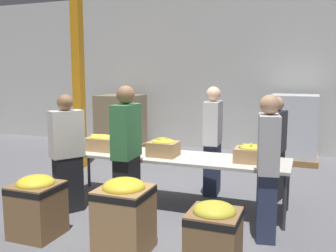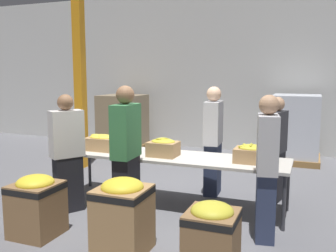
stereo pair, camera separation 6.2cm
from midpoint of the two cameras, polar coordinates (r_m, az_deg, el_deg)
ground_plane at (r=5.70m, az=0.71°, el=-11.89°), size 30.00×30.00×0.00m
wall_back at (r=9.56m, az=10.00°, el=8.26°), size 16.00×0.08×4.00m
sorting_table at (r=5.50m, az=0.72°, el=-4.91°), size 3.39×0.85×0.75m
banana_box_0 at (r=5.92m, az=-9.72°, el=-2.44°), size 0.48×0.34×0.26m
banana_box_1 at (r=5.42m, az=-0.41°, el=-3.25°), size 0.42×0.34×0.28m
banana_box_2 at (r=5.17m, az=12.91°, el=-4.08°), size 0.44×0.34×0.27m
volunteer_0 at (r=4.50m, az=15.18°, el=-6.34°), size 0.30×0.49×1.71m
volunteer_1 at (r=4.94m, az=-6.04°, el=-4.32°), size 0.26×0.49×1.79m
volunteer_2 at (r=6.02m, az=7.18°, el=-2.36°), size 0.26×0.48×1.74m
volunteer_3 at (r=5.41m, az=-14.77°, el=-4.15°), size 0.43×0.49×1.66m
volunteer_4 at (r=5.91m, az=16.37°, el=-3.51°), size 0.31×0.47×1.60m
donation_bin_0 at (r=4.83m, az=-19.07°, el=-11.10°), size 0.53×0.53×0.75m
donation_bin_1 at (r=4.19m, az=-6.47°, el=-13.04°), size 0.55×0.55×0.83m
donation_bin_2 at (r=3.89m, az=7.16°, el=-15.97°), size 0.51×0.51×0.69m
support_pillar at (r=7.86m, az=-13.08°, el=8.25°), size 0.19×0.19×4.00m
pallet_stack_0 at (r=9.70m, az=-6.71°, el=0.53°), size 1.12×1.12×1.39m
pallet_stack_1 at (r=8.67m, az=19.02°, el=-0.46°), size 1.08×1.08×1.48m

